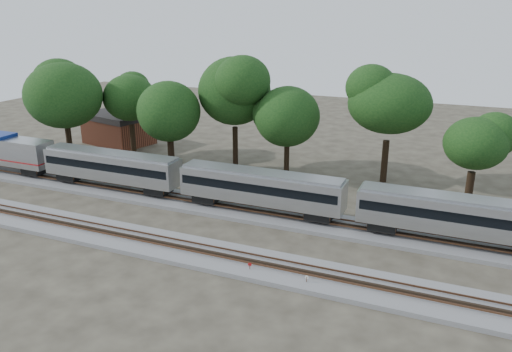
# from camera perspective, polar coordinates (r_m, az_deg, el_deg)

# --- Properties ---
(ground) EXTENTS (160.00, 160.00, 0.00)m
(ground) POSITION_cam_1_polar(r_m,az_deg,el_deg) (45.76, -1.43, -7.39)
(ground) COLOR #383328
(ground) RESTS_ON ground
(track_far) EXTENTS (160.00, 5.00, 0.73)m
(track_far) POSITION_cam_1_polar(r_m,az_deg,el_deg) (50.71, 1.34, -4.45)
(track_far) COLOR slate
(track_far) RESTS_ON ground
(track_near) EXTENTS (160.00, 5.00, 0.73)m
(track_near) POSITION_cam_1_polar(r_m,az_deg,el_deg) (42.45, -3.66, -9.32)
(track_near) COLOR slate
(track_near) RESTS_ON ground
(train) EXTENTS (106.65, 3.04, 4.48)m
(train) POSITION_cam_1_polar(r_m,az_deg,el_deg) (47.41, 11.04, -2.65)
(train) COLOR #B3B5BA
(train) RESTS_ON ground
(switch_stand_red) EXTENTS (0.30, 0.11, 0.95)m
(switch_stand_red) POSITION_cam_1_polar(r_m,az_deg,el_deg) (40.22, -0.72, -10.31)
(switch_stand_red) COLOR #512D19
(switch_stand_red) RESTS_ON ground
(switch_stand_white) EXTENTS (0.30, 0.06, 0.94)m
(switch_stand_white) POSITION_cam_1_polar(r_m,az_deg,el_deg) (38.69, 5.81, -11.69)
(switch_stand_white) COLOR #512D19
(switch_stand_white) RESTS_ON ground
(switch_lever) EXTENTS (0.56, 0.41, 0.30)m
(switch_lever) POSITION_cam_1_polar(r_m,az_deg,el_deg) (39.57, 2.64, -11.61)
(switch_lever) COLOR #512D19
(switch_lever) RESTS_ON ground
(brick_building) EXTENTS (11.31, 9.17, 4.77)m
(brick_building) POSITION_cam_1_polar(r_m,az_deg,el_deg) (80.78, -15.46, 5.30)
(brick_building) COLOR brown
(brick_building) RESTS_ON ground
(tree_0) EXTENTS (9.33, 9.33, 13.15)m
(tree_0) POSITION_cam_1_polar(r_m,az_deg,el_deg) (71.27, -21.13, 8.58)
(tree_0) COLOR black
(tree_0) RESTS_ON ground
(tree_1) EXTENTS (8.33, 8.33, 11.75)m
(tree_1) POSITION_cam_1_polar(r_m,az_deg,el_deg) (72.78, -14.25, 8.64)
(tree_1) COLOR black
(tree_1) RESTS_ON ground
(tree_2) EXTENTS (8.11, 8.11, 11.43)m
(tree_2) POSITION_cam_1_polar(r_m,az_deg,el_deg) (63.05, -9.94, 7.26)
(tree_2) COLOR black
(tree_2) RESTS_ON ground
(tree_3) EXTENTS (10.26, 10.26, 14.47)m
(tree_3) POSITION_cam_1_polar(r_m,az_deg,el_deg) (64.31, -2.47, 9.66)
(tree_3) COLOR black
(tree_3) RESTS_ON ground
(tree_4) EXTENTS (7.83, 7.83, 11.04)m
(tree_4) POSITION_cam_1_polar(r_m,az_deg,el_deg) (60.61, 3.61, 6.79)
(tree_4) COLOR black
(tree_4) RESTS_ON ground
(tree_5) EXTENTS (9.73, 9.73, 13.72)m
(tree_5) POSITION_cam_1_polar(r_m,az_deg,el_deg) (60.47, 15.01, 7.98)
(tree_5) COLOR black
(tree_5) RESTS_ON ground
(tree_6) EXTENTS (6.88, 6.88, 9.70)m
(tree_6) POSITION_cam_1_polar(r_m,az_deg,el_deg) (56.63, 23.82, 3.40)
(tree_6) COLOR black
(tree_6) RESTS_ON ground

